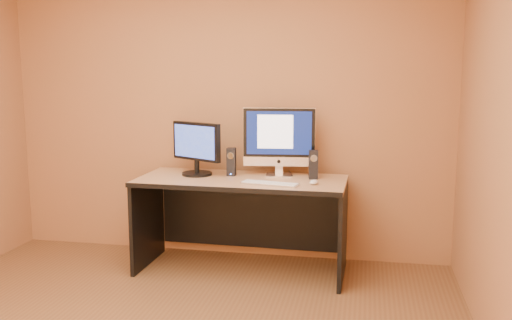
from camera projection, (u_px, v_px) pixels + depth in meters
name	position (u px, v px, depth m)	size (l,w,h in m)	color
walls	(138.00, 140.00, 3.17)	(4.00, 4.00, 2.60)	#955E3C
desk	(241.00, 225.00, 4.76)	(1.71, 0.75, 0.79)	tan
imac	(279.00, 141.00, 4.78)	(0.61, 0.22, 0.59)	silver
second_monitor	(197.00, 149.00, 4.83)	(0.51, 0.26, 0.45)	black
speaker_left	(231.00, 162.00, 4.82)	(0.07, 0.08, 0.24)	black
speaker_right	(313.00, 165.00, 4.68)	(0.07, 0.08, 0.24)	black
keyboard	(270.00, 183.00, 4.46)	(0.46, 0.12, 0.02)	silver
mouse	(314.00, 182.00, 4.47)	(0.06, 0.11, 0.04)	silver
cable_a	(291.00, 173.00, 4.92)	(0.01, 0.01, 0.24)	black
cable_b	(272.00, 173.00, 4.93)	(0.01, 0.01, 0.19)	black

